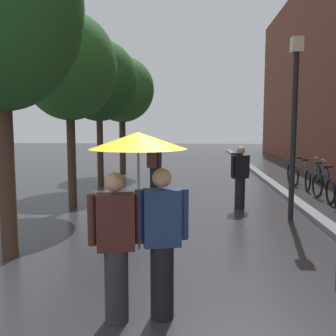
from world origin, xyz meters
name	(u,v)px	position (x,y,z in m)	size (l,w,h in m)	color
kerb_strip	(273,184)	(3.20, 10.00, 0.06)	(0.30, 36.00, 0.12)	slate
street_tree_1	(69,67)	(-2.73, 5.95, 3.58)	(2.38, 2.38, 4.94)	#473323
street_tree_2	(99,81)	(-2.85, 9.41, 3.63)	(2.64, 2.64, 5.02)	#473323
street_tree_3	(122,90)	(-2.71, 12.79, 3.64)	(2.76, 2.76, 5.06)	#473323
parked_bicycle_5	(334,185)	(4.55, 7.83, 0.38)	(1.14, 0.79, 0.96)	black
parked_bicycle_6	(324,180)	(4.60, 8.86, 0.38)	(1.13, 0.77, 0.96)	black
parked_bicycle_7	(310,176)	(4.48, 9.93, 0.38)	(1.08, 0.70, 0.96)	black
parked_bicycle_8	(304,173)	(4.50, 10.80, 0.38)	(1.11, 0.75, 0.96)	black
couple_under_umbrella	(139,200)	(-0.18, 0.44, 1.34)	(1.07, 1.05, 2.07)	#2D2D33
street_lamp_post	(294,115)	(2.60, 5.03, 2.37)	(0.24, 0.24, 4.02)	black
pedestrian_walking_midground	(154,166)	(-0.80, 7.88, 0.90)	(0.49, 0.45, 1.70)	black
pedestrian_walking_far	(240,175)	(1.58, 6.18, 0.86)	(0.51, 0.45, 1.61)	black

